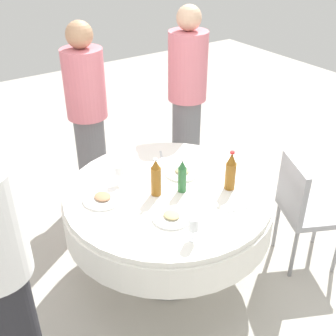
{
  "coord_description": "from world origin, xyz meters",
  "views": [
    {
      "loc": [
        -1.94,
        1.32,
        2.32
      ],
      "look_at": [
        0.0,
        0.0,
        0.91
      ],
      "focal_mm": 45.42,
      "sensor_mm": 36.0,
      "label": 1
    }
  ],
  "objects_px": {
    "person_south": "(187,100)",
    "wine_glass_right": "(119,171)",
    "bottle_green_mid": "(182,177)",
    "chair_outer": "(303,205)",
    "person_inner": "(88,114)",
    "dining_table": "(168,208)",
    "bottle_amber_north": "(231,172)",
    "plate_front": "(182,172)",
    "plate_near": "(172,217)",
    "plate_west": "(103,198)",
    "wine_glass_south": "(193,225)",
    "bottle_amber_inner": "(156,178)"
  },
  "relations": [
    {
      "from": "wine_glass_right",
      "to": "plate_front",
      "type": "distance_m",
      "value": 0.46
    },
    {
      "from": "bottle_green_mid",
      "to": "wine_glass_right",
      "type": "height_order",
      "value": "bottle_green_mid"
    },
    {
      "from": "bottle_green_mid",
      "to": "chair_outer",
      "type": "relative_size",
      "value": 0.28
    },
    {
      "from": "bottle_green_mid",
      "to": "plate_west",
      "type": "bearing_deg",
      "value": 67.17
    },
    {
      "from": "plate_west",
      "to": "person_south",
      "type": "distance_m",
      "value": 1.45
    },
    {
      "from": "bottle_amber_inner",
      "to": "wine_glass_right",
      "type": "relative_size",
      "value": 1.91
    },
    {
      "from": "dining_table",
      "to": "person_inner",
      "type": "height_order",
      "value": "person_inner"
    },
    {
      "from": "plate_front",
      "to": "bottle_amber_inner",
      "type": "bearing_deg",
      "value": 110.84
    },
    {
      "from": "wine_glass_right",
      "to": "plate_near",
      "type": "relative_size",
      "value": 0.6
    },
    {
      "from": "bottle_amber_inner",
      "to": "plate_front",
      "type": "distance_m",
      "value": 0.33
    },
    {
      "from": "bottle_amber_inner",
      "to": "person_inner",
      "type": "height_order",
      "value": "person_inner"
    },
    {
      "from": "person_inner",
      "to": "person_south",
      "type": "distance_m",
      "value": 0.88
    },
    {
      "from": "person_south",
      "to": "wine_glass_right",
      "type": "bearing_deg",
      "value": -106.02
    },
    {
      "from": "dining_table",
      "to": "wine_glass_south",
      "type": "bearing_deg",
      "value": 161.83
    },
    {
      "from": "plate_near",
      "to": "bottle_amber_inner",
      "type": "bearing_deg",
      "value": -13.34
    },
    {
      "from": "plate_front",
      "to": "person_south",
      "type": "distance_m",
      "value": 1.01
    },
    {
      "from": "bottle_green_mid",
      "to": "person_south",
      "type": "height_order",
      "value": "person_south"
    },
    {
      "from": "plate_near",
      "to": "plate_west",
      "type": "bearing_deg",
      "value": 31.96
    },
    {
      "from": "wine_glass_right",
      "to": "chair_outer",
      "type": "height_order",
      "value": "wine_glass_right"
    },
    {
      "from": "bottle_amber_inner",
      "to": "plate_west",
      "type": "distance_m",
      "value": 0.37
    },
    {
      "from": "bottle_green_mid",
      "to": "person_inner",
      "type": "height_order",
      "value": "person_inner"
    },
    {
      "from": "plate_near",
      "to": "bottle_amber_north",
      "type": "bearing_deg",
      "value": -83.82
    },
    {
      "from": "bottle_green_mid",
      "to": "person_inner",
      "type": "distance_m",
      "value": 1.26
    },
    {
      "from": "chair_outer",
      "to": "person_inner",
      "type": "bearing_deg",
      "value": -125.3
    },
    {
      "from": "plate_front",
      "to": "chair_outer",
      "type": "height_order",
      "value": "chair_outer"
    },
    {
      "from": "wine_glass_south",
      "to": "plate_front",
      "type": "distance_m",
      "value": 0.71
    },
    {
      "from": "bottle_amber_inner",
      "to": "chair_outer",
      "type": "bearing_deg",
      "value": -114.06
    },
    {
      "from": "plate_west",
      "to": "wine_glass_right",
      "type": "bearing_deg",
      "value": -58.85
    },
    {
      "from": "wine_glass_south",
      "to": "plate_near",
      "type": "xyz_separation_m",
      "value": [
        0.22,
        -0.01,
        -0.09
      ]
    },
    {
      "from": "dining_table",
      "to": "chair_outer",
      "type": "height_order",
      "value": "chair_outer"
    },
    {
      "from": "dining_table",
      "to": "bottle_green_mid",
      "type": "relative_size",
      "value": 5.81
    },
    {
      "from": "bottle_amber_north",
      "to": "chair_outer",
      "type": "height_order",
      "value": "bottle_amber_north"
    },
    {
      "from": "bottle_amber_north",
      "to": "plate_front",
      "type": "distance_m",
      "value": 0.38
    },
    {
      "from": "plate_front",
      "to": "chair_outer",
      "type": "xyz_separation_m",
      "value": [
        -0.54,
        -0.69,
        -0.23
      ]
    },
    {
      "from": "chair_outer",
      "to": "bottle_amber_north",
      "type": "bearing_deg",
      "value": -86.72
    },
    {
      "from": "dining_table",
      "to": "chair_outer",
      "type": "xyz_separation_m",
      "value": [
        -0.43,
        -0.88,
        -0.07
      ]
    },
    {
      "from": "dining_table",
      "to": "person_inner",
      "type": "relative_size",
      "value": 0.86
    },
    {
      "from": "plate_front",
      "to": "person_inner",
      "type": "bearing_deg",
      "value": 11.14
    },
    {
      "from": "bottle_amber_inner",
      "to": "plate_front",
      "type": "relative_size",
      "value": 1.14
    },
    {
      "from": "bottle_amber_inner",
      "to": "plate_front",
      "type": "xyz_separation_m",
      "value": [
        0.11,
        -0.29,
        -0.11
      ]
    },
    {
      "from": "plate_near",
      "to": "plate_front",
      "type": "relative_size",
      "value": 1.0
    },
    {
      "from": "bottle_amber_north",
      "to": "plate_front",
      "type": "relative_size",
      "value": 1.19
    },
    {
      "from": "bottle_green_mid",
      "to": "wine_glass_south",
      "type": "xyz_separation_m",
      "value": [
        -0.43,
        0.23,
        -0.01
      ]
    },
    {
      "from": "dining_table",
      "to": "chair_outer",
      "type": "relative_size",
      "value": 1.62
    },
    {
      "from": "person_south",
      "to": "chair_outer",
      "type": "bearing_deg",
      "value": -45.09
    },
    {
      "from": "bottle_green_mid",
      "to": "chair_outer",
      "type": "xyz_separation_m",
      "value": [
        -0.37,
        -0.81,
        -0.33
      ]
    },
    {
      "from": "bottle_green_mid",
      "to": "person_south",
      "type": "xyz_separation_m",
      "value": [
        0.96,
        -0.75,
        0.05
      ]
    },
    {
      "from": "bottle_amber_north",
      "to": "chair_outer",
      "type": "xyz_separation_m",
      "value": [
        -0.22,
        -0.53,
        -0.35
      ]
    },
    {
      "from": "plate_front",
      "to": "bottle_amber_north",
      "type": "bearing_deg",
      "value": -154.34
    },
    {
      "from": "bottle_green_mid",
      "to": "plate_near",
      "type": "bearing_deg",
      "value": 132.42
    }
  ]
}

